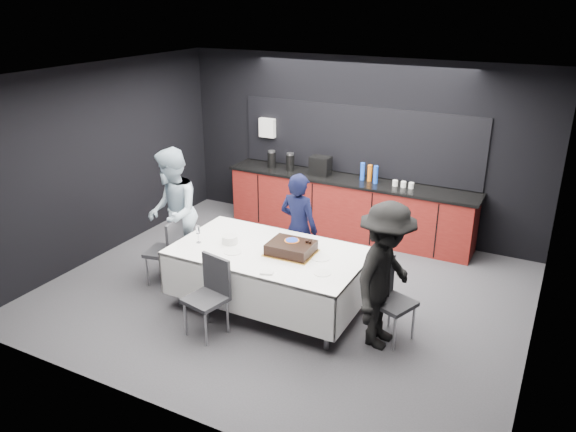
{
  "coord_description": "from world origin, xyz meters",
  "views": [
    {
      "loc": [
        3.04,
        -5.76,
        3.68
      ],
      "look_at": [
        0.0,
        0.1,
        1.05
      ],
      "focal_mm": 35.0,
      "sensor_mm": 36.0,
      "label": 1
    }
  ],
  "objects_px": {
    "chair_near": "(210,290)",
    "party_table": "(269,261)",
    "chair_right": "(388,294)",
    "person_right": "(385,276)",
    "person_left": "(173,213)",
    "cake_assembly": "(291,248)",
    "champagne_flute": "(198,231)",
    "plate_stack": "(230,239)",
    "person_center": "(299,228)",
    "chair_left": "(168,247)"
  },
  "relations": [
    {
      "from": "champagne_flute",
      "to": "chair_near",
      "type": "bearing_deg",
      "value": -45.95
    },
    {
      "from": "person_right",
      "to": "cake_assembly",
      "type": "bearing_deg",
      "value": 87.87
    },
    {
      "from": "chair_right",
      "to": "champagne_flute",
      "type": "bearing_deg",
      "value": -173.55
    },
    {
      "from": "plate_stack",
      "to": "champagne_flute",
      "type": "relative_size",
      "value": 0.88
    },
    {
      "from": "cake_assembly",
      "to": "person_right",
      "type": "distance_m",
      "value": 1.23
    },
    {
      "from": "chair_near",
      "to": "cake_assembly",
      "type": "bearing_deg",
      "value": 54.09
    },
    {
      "from": "cake_assembly",
      "to": "chair_left",
      "type": "distance_m",
      "value": 1.81
    },
    {
      "from": "person_right",
      "to": "party_table",
      "type": "bearing_deg",
      "value": 90.95
    },
    {
      "from": "party_table",
      "to": "champagne_flute",
      "type": "xyz_separation_m",
      "value": [
        -0.89,
        -0.21,
        0.3
      ]
    },
    {
      "from": "party_table",
      "to": "chair_right",
      "type": "xyz_separation_m",
      "value": [
        1.49,
        0.06,
        -0.11
      ]
    },
    {
      "from": "party_table",
      "to": "cake_assembly",
      "type": "height_order",
      "value": "cake_assembly"
    },
    {
      "from": "plate_stack",
      "to": "person_left",
      "type": "relative_size",
      "value": 0.11
    },
    {
      "from": "party_table",
      "to": "cake_assembly",
      "type": "relative_size",
      "value": 4.01
    },
    {
      "from": "chair_near",
      "to": "party_table",
      "type": "bearing_deg",
      "value": 67.47
    },
    {
      "from": "cake_assembly",
      "to": "person_left",
      "type": "height_order",
      "value": "person_left"
    },
    {
      "from": "party_table",
      "to": "person_left",
      "type": "distance_m",
      "value": 1.65
    },
    {
      "from": "party_table",
      "to": "chair_right",
      "type": "height_order",
      "value": "chair_right"
    },
    {
      "from": "party_table",
      "to": "champagne_flute",
      "type": "bearing_deg",
      "value": -166.93
    },
    {
      "from": "chair_right",
      "to": "party_table",
      "type": "bearing_deg",
      "value": -177.59
    },
    {
      "from": "chair_right",
      "to": "person_right",
      "type": "relative_size",
      "value": 0.55
    },
    {
      "from": "plate_stack",
      "to": "chair_right",
      "type": "xyz_separation_m",
      "value": [
        2.03,
        0.11,
        -0.3
      ]
    },
    {
      "from": "chair_right",
      "to": "person_center",
      "type": "distance_m",
      "value": 1.68
    },
    {
      "from": "party_table",
      "to": "plate_stack",
      "type": "bearing_deg",
      "value": -175.38
    },
    {
      "from": "party_table",
      "to": "person_right",
      "type": "distance_m",
      "value": 1.51
    },
    {
      "from": "plate_stack",
      "to": "person_right",
      "type": "xyz_separation_m",
      "value": [
        2.03,
        -0.06,
        0.01
      ]
    },
    {
      "from": "party_table",
      "to": "chair_right",
      "type": "distance_m",
      "value": 1.5
    },
    {
      "from": "cake_assembly",
      "to": "person_left",
      "type": "relative_size",
      "value": 0.32
    },
    {
      "from": "chair_near",
      "to": "person_left",
      "type": "height_order",
      "value": "person_left"
    },
    {
      "from": "chair_left",
      "to": "person_left",
      "type": "bearing_deg",
      "value": 112.3
    },
    {
      "from": "chair_near",
      "to": "person_left",
      "type": "xyz_separation_m",
      "value": [
        -1.29,
        1.0,
        0.36
      ]
    },
    {
      "from": "party_table",
      "to": "chair_near",
      "type": "distance_m",
      "value": 0.86
    },
    {
      "from": "chair_right",
      "to": "chair_near",
      "type": "distance_m",
      "value": 2.01
    },
    {
      "from": "chair_left",
      "to": "person_right",
      "type": "relative_size",
      "value": 0.55
    },
    {
      "from": "plate_stack",
      "to": "cake_assembly",
      "type": "bearing_deg",
      "value": 6.29
    },
    {
      "from": "person_center",
      "to": "person_left",
      "type": "distance_m",
      "value": 1.73
    },
    {
      "from": "cake_assembly",
      "to": "person_right",
      "type": "xyz_separation_m",
      "value": [
        1.22,
        -0.15,
        -0.01
      ]
    },
    {
      "from": "cake_assembly",
      "to": "person_center",
      "type": "xyz_separation_m",
      "value": [
        -0.27,
        0.75,
        -0.08
      ]
    },
    {
      "from": "plate_stack",
      "to": "person_right",
      "type": "height_order",
      "value": "person_right"
    },
    {
      "from": "champagne_flute",
      "to": "person_right",
      "type": "bearing_deg",
      "value": 2.43
    },
    {
      "from": "plate_stack",
      "to": "person_left",
      "type": "height_order",
      "value": "person_left"
    },
    {
      "from": "person_center",
      "to": "cake_assembly",
      "type": "bearing_deg",
      "value": 116.37
    },
    {
      "from": "cake_assembly",
      "to": "chair_right",
      "type": "relative_size",
      "value": 0.63
    },
    {
      "from": "chair_left",
      "to": "chair_right",
      "type": "height_order",
      "value": "same"
    },
    {
      "from": "party_table",
      "to": "chair_near",
      "type": "bearing_deg",
      "value": -112.53
    },
    {
      "from": "chair_left",
      "to": "person_right",
      "type": "bearing_deg",
      "value": -0.65
    },
    {
      "from": "party_table",
      "to": "champagne_flute",
      "type": "relative_size",
      "value": 10.36
    },
    {
      "from": "person_center",
      "to": "person_left",
      "type": "relative_size",
      "value": 0.86
    },
    {
      "from": "plate_stack",
      "to": "chair_near",
      "type": "xyz_separation_m",
      "value": [
        0.21,
        -0.75,
        -0.3
      ]
    },
    {
      "from": "chair_right",
      "to": "chair_near",
      "type": "height_order",
      "value": "same"
    },
    {
      "from": "party_table",
      "to": "plate_stack",
      "type": "xyz_separation_m",
      "value": [
        -0.53,
        -0.04,
        0.19
      ]
    }
  ]
}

